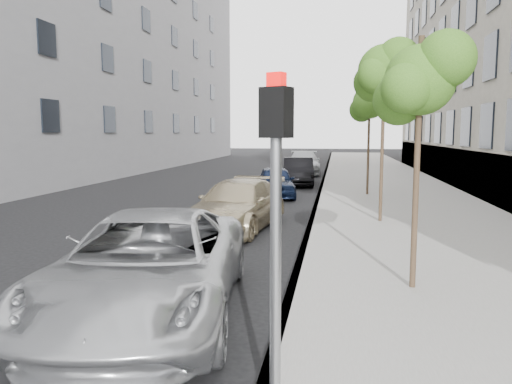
% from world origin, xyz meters
% --- Properties ---
extents(ground, '(160.00, 160.00, 0.00)m').
position_xyz_m(ground, '(0.00, 0.00, 0.00)').
color(ground, black).
rests_on(ground, ground).
extents(sidewalk, '(6.40, 72.00, 0.14)m').
position_xyz_m(sidewalk, '(4.30, 24.00, 0.07)').
color(sidewalk, gray).
rests_on(sidewalk, ground).
extents(curb, '(0.15, 72.00, 0.14)m').
position_xyz_m(curb, '(1.18, 24.00, 0.07)').
color(curb, '#9E9B93').
rests_on(curb, ground).
extents(tree_near, '(1.54, 1.34, 4.21)m').
position_xyz_m(tree_near, '(3.23, 1.50, 3.59)').
color(tree_near, '#38281C').
rests_on(tree_near, sidewalk).
extents(tree_mid, '(1.82, 1.62, 5.28)m').
position_xyz_m(tree_mid, '(3.23, 8.00, 4.52)').
color(tree_mid, '#38281C').
rests_on(tree_mid, sidewalk).
extents(tree_far, '(1.73, 1.53, 4.73)m').
position_xyz_m(tree_far, '(3.23, 14.50, 4.01)').
color(tree_far, '#38281C').
rests_on(tree_far, sidewalk).
extents(signal_pole, '(0.29, 0.26, 3.10)m').
position_xyz_m(signal_pole, '(1.38, -2.87, 2.08)').
color(signal_pole, '#939699').
rests_on(signal_pole, sidewalk).
extents(minivan, '(3.27, 5.86, 1.55)m').
position_xyz_m(minivan, '(-0.84, -0.16, 0.77)').
color(minivan, '#ACAFB1').
rests_on(minivan, ground).
extents(suv, '(2.55, 5.00, 1.39)m').
position_xyz_m(suv, '(-0.89, 6.71, 0.69)').
color(suv, tan).
rests_on(suv, ground).
extents(sedan_blue, '(2.20, 4.07, 1.31)m').
position_xyz_m(sedan_blue, '(-0.68, 14.05, 0.66)').
color(sedan_blue, black).
rests_on(sedan_blue, ground).
extents(sedan_black, '(1.93, 4.49, 1.44)m').
position_xyz_m(sedan_black, '(-0.10, 19.14, 0.72)').
color(sedan_black, black).
rests_on(sedan_black, ground).
extents(sedan_rear, '(2.39, 5.35, 1.53)m').
position_xyz_m(sedan_rear, '(-0.27, 25.96, 0.76)').
color(sedan_rear, '#ADB1B5').
rests_on(sedan_rear, ground).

